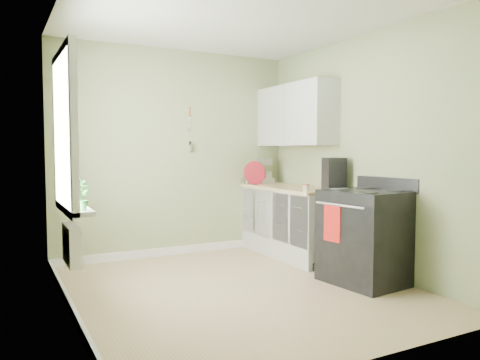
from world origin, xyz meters
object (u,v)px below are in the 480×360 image
kettle (248,178)px  coffee_maker (334,175)px  stove (365,236)px  stand_mixer (263,171)px

kettle → coffee_maker: coffee_maker is taller
stove → coffee_maker: coffee_maker is taller
kettle → coffee_maker: (0.38, -1.42, 0.09)m
stove → stand_mixer: stand_mixer is taller
stand_mixer → kettle: bearing=-175.5°
stove → kettle: bearing=96.1°
stove → kettle: stove is taller
stand_mixer → kettle: (-0.26, -0.02, -0.08)m
kettle → coffee_maker: 1.47m
stove → coffee_maker: bearing=78.0°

